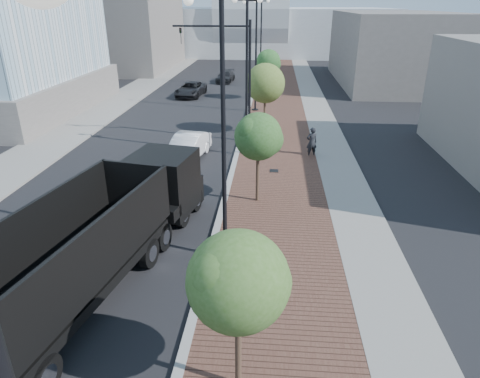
# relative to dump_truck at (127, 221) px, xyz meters

# --- Properties ---
(sidewalk) EXTENTS (7.00, 140.00, 0.12)m
(sidewalk) POSITION_rel_dump_truck_xyz_m (6.59, 30.14, -1.41)
(sidewalk) COLOR #4C2D23
(sidewalk) RESTS_ON ground
(concrete_strip) EXTENTS (2.40, 140.00, 0.13)m
(concrete_strip) POSITION_rel_dump_truck_xyz_m (9.29, 30.14, -1.41)
(concrete_strip) COLOR slate
(concrete_strip) RESTS_ON ground
(curb) EXTENTS (0.30, 140.00, 0.14)m
(curb) POSITION_rel_dump_truck_xyz_m (3.09, 30.14, -1.40)
(curb) COLOR gray
(curb) RESTS_ON ground
(west_sidewalk) EXTENTS (4.00, 140.00, 0.12)m
(west_sidewalk) POSITION_rel_dump_truck_xyz_m (-9.91, 30.14, -1.41)
(west_sidewalk) COLOR slate
(west_sidewalk) RESTS_ON ground
(dump_truck) EXTENTS (4.95, 13.64, 3.49)m
(dump_truck) POSITION_rel_dump_truck_xyz_m (0.00, 0.00, 0.00)
(dump_truck) COLOR black
(dump_truck) RESTS_ON ground
(white_sedan) EXTENTS (2.44, 4.94, 1.56)m
(white_sedan) POSITION_rel_dump_truck_xyz_m (0.09, 11.08, -0.69)
(white_sedan) COLOR silver
(white_sedan) RESTS_ON ground
(dark_car_mid) EXTENTS (2.87, 5.36, 1.43)m
(dark_car_mid) POSITION_rel_dump_truck_xyz_m (-3.31, 30.31, -0.76)
(dark_car_mid) COLOR black
(dark_car_mid) RESTS_ON ground
(dark_car_far) EXTENTS (2.17, 4.53, 1.27)m
(dark_car_far) POSITION_rel_dump_truck_xyz_m (-0.67, 39.19, -0.83)
(dark_car_far) COLOR black
(dark_car_far) RESTS_ON ground
(pedestrian) EXTENTS (0.80, 0.65, 1.91)m
(pedestrian) POSITION_rel_dump_truck_xyz_m (7.80, 12.15, -0.52)
(pedestrian) COLOR black
(pedestrian) RESTS_ON ground
(streetlight_1) EXTENTS (1.44, 0.56, 9.21)m
(streetlight_1) POSITION_rel_dump_truck_xyz_m (3.57, 0.14, 2.87)
(streetlight_1) COLOR black
(streetlight_1) RESTS_ON ground
(streetlight_2) EXTENTS (1.72, 0.56, 9.28)m
(streetlight_2) POSITION_rel_dump_truck_xyz_m (3.69, 12.14, 3.35)
(streetlight_2) COLOR black
(streetlight_2) RESTS_ON ground
(streetlight_3) EXTENTS (1.44, 0.56, 9.21)m
(streetlight_3) POSITION_rel_dump_truck_xyz_m (3.57, 24.14, 2.87)
(streetlight_3) COLOR black
(streetlight_3) RESTS_ON ground
(streetlight_4) EXTENTS (1.72, 0.56, 9.28)m
(streetlight_4) POSITION_rel_dump_truck_xyz_m (3.69, 36.14, 3.35)
(streetlight_4) COLOR black
(streetlight_4) RESTS_ON ground
(traffic_mast) EXTENTS (5.09, 0.20, 8.00)m
(traffic_mast) POSITION_rel_dump_truck_xyz_m (2.79, 15.14, 3.51)
(traffic_mast) COLOR black
(traffic_mast) RESTS_ON ground
(tree_0) EXTENTS (2.41, 2.37, 4.45)m
(tree_0) POSITION_rel_dump_truck_xyz_m (4.73, -5.83, 1.79)
(tree_0) COLOR #382619
(tree_0) RESTS_ON ground
(tree_1) EXTENTS (2.28, 2.22, 4.45)m
(tree_1) POSITION_rel_dump_truck_xyz_m (4.73, 5.17, 1.85)
(tree_1) COLOR #382619
(tree_1) RESTS_ON ground
(tree_2) EXTENTS (2.81, 2.81, 5.10)m
(tree_2) POSITION_rel_dump_truck_xyz_m (4.73, 17.17, 2.21)
(tree_2) COLOR #382619
(tree_2) RESTS_ON ground
(tree_3) EXTENTS (2.38, 2.33, 4.87)m
(tree_3) POSITION_rel_dump_truck_xyz_m (4.73, 29.17, 2.23)
(tree_3) COLOR #382619
(tree_3) RESTS_ON ground
(convention_center) EXTENTS (50.00, 30.00, 50.00)m
(convention_center) POSITION_rel_dump_truck_xyz_m (1.09, 75.14, 4.53)
(convention_center) COLOR #ADB3B7
(convention_center) RESTS_ON ground
(commercial_block_nw) EXTENTS (14.00, 20.00, 10.00)m
(commercial_block_nw) POSITION_rel_dump_truck_xyz_m (-16.91, 50.14, 3.53)
(commercial_block_nw) COLOR #68625D
(commercial_block_nw) RESTS_ON ground
(commercial_block_ne) EXTENTS (12.00, 22.00, 8.00)m
(commercial_block_ne) POSITION_rel_dump_truck_xyz_m (19.09, 40.14, 2.53)
(commercial_block_ne) COLOR #5E5855
(commercial_block_ne) RESTS_ON ground
(utility_cover_1) EXTENTS (0.50, 0.50, 0.02)m
(utility_cover_1) POSITION_rel_dump_truck_xyz_m (5.49, -1.86, -1.34)
(utility_cover_1) COLOR black
(utility_cover_1) RESTS_ON sidewalk
(utility_cover_2) EXTENTS (0.50, 0.50, 0.02)m
(utility_cover_2) POSITION_rel_dump_truck_xyz_m (5.49, 9.14, -1.34)
(utility_cover_2) COLOR black
(utility_cover_2) RESTS_ON sidewalk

